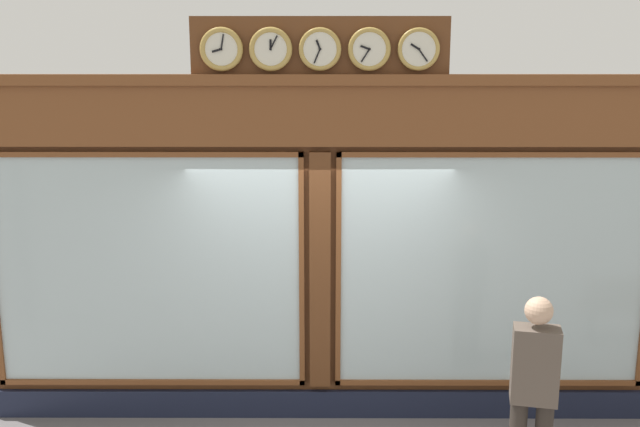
% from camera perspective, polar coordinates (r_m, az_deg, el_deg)
% --- Properties ---
extents(shop_facade, '(6.65, 0.42, 3.87)m').
position_cam_1_polar(shop_facade, '(6.82, 0.00, -2.78)').
color(shop_facade, '#5B3319').
rests_on(shop_facade, ground_plane).
extents(pedestrian, '(0.40, 0.29, 1.69)m').
position_cam_1_polar(pedestrian, '(5.99, 16.96, -13.42)').
color(pedestrian, '#312A24').
rests_on(pedestrian, ground_plane).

